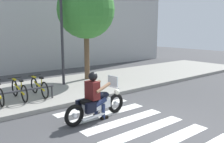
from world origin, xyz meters
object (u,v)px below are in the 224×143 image
rider (95,92)px  bike_rack (13,93)px  bicycle_2 (19,90)px  street_lamp (62,32)px  tree_near_rack (86,10)px  motorcycle (97,104)px  bicycle_3 (39,87)px

rider → bike_rack: 2.87m
bicycle_2 → street_lamp: bearing=26.1°
bike_rack → tree_near_rack: size_ratio=0.57×
motorcycle → street_lamp: 4.70m
tree_near_rack → bicycle_2: bearing=-158.2°
rider → street_lamp: street_lamp is taller
motorcycle → rider: 0.37m
rider → bike_rack: rider is taller
bike_rack → street_lamp: size_ratio=0.68×
bike_rack → bicycle_3: bearing=26.8°
bike_rack → motorcycle: bearing=-55.5°
bicycle_3 → tree_near_rack: size_ratio=0.33×
bicycle_2 → tree_near_rack: bearing=21.8°
bicycle_3 → street_lamp: (1.60, 1.14, 2.02)m
motorcycle → bicycle_3: 3.00m
bike_rack → tree_near_rack: 5.57m
bike_rack → tree_near_rack: bearing=26.4°
rider → bicycle_2: bearing=112.1°
rider → bicycle_2: (-1.20, 2.95, -0.32)m
motorcycle → bike_rack: motorcycle is taller
street_lamp → tree_near_rack: 1.87m
bicycle_3 → bike_rack: 1.23m
bicycle_2 → street_lamp: street_lamp is taller
rider → bike_rack: bearing=123.1°
bicycle_2 → tree_near_rack: (3.85, 1.54, 3.03)m
motorcycle → bicycle_3: (-0.54, 2.95, 0.04)m
bicycle_2 → bicycle_3: bicycle_3 is taller
motorcycle → bicycle_2: size_ratio=1.34×
tree_near_rack → rider: bearing=-120.6°
rider → tree_near_rack: (2.65, 4.49, 2.71)m
bicycle_2 → street_lamp: 3.29m
motorcycle → rider: bearing=-177.6°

